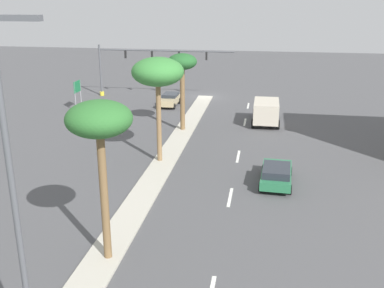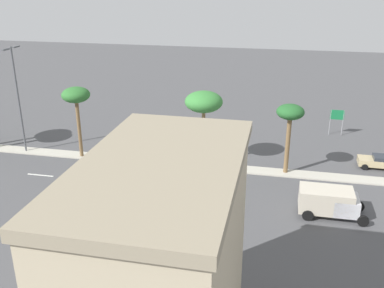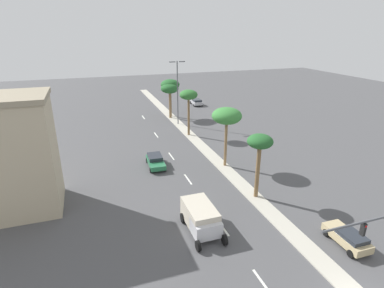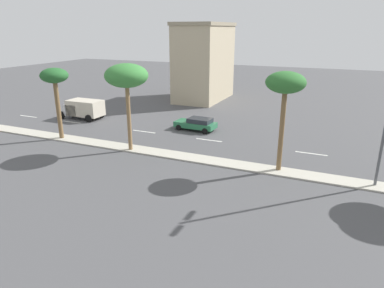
{
  "view_description": "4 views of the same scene",
  "coord_description": "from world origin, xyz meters",
  "px_view_note": "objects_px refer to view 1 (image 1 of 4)",
  "views": [
    {
      "loc": [
        -7.29,
        54.7,
        12.11
      ],
      "look_at": [
        -2.17,
        23.67,
        1.66
      ],
      "focal_mm": 42.18,
      "sensor_mm": 36.0,
      "label": 1
    },
    {
      "loc": [
        -40.32,
        15.84,
        18.47
      ],
      "look_at": [
        -2.47,
        23.91,
        3.4
      ],
      "focal_mm": 40.42,
      "sensor_mm": 36.0,
      "label": 2
    },
    {
      "loc": [
        -15.86,
        -10.72,
        17.15
      ],
      "look_at": [
        -3.61,
        25.11,
        2.96
      ],
      "focal_mm": 29.03,
      "sensor_mm": 36.0,
      "label": 3
    },
    {
      "loc": [
        25.82,
        40.68,
        10.73
      ],
      "look_at": [
        1.09,
        29.83,
        1.72
      ],
      "focal_mm": 32.49,
      "sensor_mm": 36.0,
      "label": 4
    }
  ],
  "objects_px": {
    "palm_tree_inboard": "(182,65)",
    "sedan_tan_front": "(170,99)",
    "palm_tree_front": "(99,124)",
    "box_truck": "(266,111)",
    "street_lamp_front": "(12,186)",
    "directional_road_sign": "(77,89)",
    "traffic_signal_gantry": "(137,63)",
    "palm_tree_near": "(158,73)",
    "sedan_green_right": "(276,174)"
  },
  "relations": [
    {
      "from": "palm_tree_near",
      "to": "sedan_tan_front",
      "type": "xyz_separation_m",
      "value": [
        3.04,
        -17.89,
        -6.03
      ]
    },
    {
      "from": "traffic_signal_gantry",
      "to": "palm_tree_inboard",
      "type": "height_order",
      "value": "palm_tree_inboard"
    },
    {
      "from": "palm_tree_inboard",
      "to": "palm_tree_near",
      "type": "bearing_deg",
      "value": 88.58
    },
    {
      "from": "traffic_signal_gantry",
      "to": "box_truck",
      "type": "height_order",
      "value": "traffic_signal_gantry"
    },
    {
      "from": "directional_road_sign",
      "to": "box_truck",
      "type": "height_order",
      "value": "directional_road_sign"
    },
    {
      "from": "palm_tree_inboard",
      "to": "directional_road_sign",
      "type": "bearing_deg",
      "value": -24.96
    },
    {
      "from": "palm_tree_front",
      "to": "street_lamp_front",
      "type": "xyz_separation_m",
      "value": [
        0.13,
        6.84,
        0.01
      ]
    },
    {
      "from": "street_lamp_front",
      "to": "box_truck",
      "type": "xyz_separation_m",
      "value": [
        -7.38,
        -32.33,
        -5.48
      ]
    },
    {
      "from": "palm_tree_inboard",
      "to": "street_lamp_front",
      "type": "height_order",
      "value": "street_lamp_front"
    },
    {
      "from": "palm_tree_near",
      "to": "box_truck",
      "type": "xyz_separation_m",
      "value": [
        -7.85,
        -12.09,
        -5.47
      ]
    },
    {
      "from": "palm_tree_inboard",
      "to": "palm_tree_near",
      "type": "distance_m",
      "value": 8.48
    },
    {
      "from": "traffic_signal_gantry",
      "to": "street_lamp_front",
      "type": "xyz_separation_m",
      "value": [
        -8.36,
        42.17,
        2.59
      ]
    },
    {
      "from": "palm_tree_front",
      "to": "sedan_tan_front",
      "type": "relative_size",
      "value": 1.88
    },
    {
      "from": "box_truck",
      "to": "palm_tree_near",
      "type": "bearing_deg",
      "value": 57.0
    },
    {
      "from": "palm_tree_inboard",
      "to": "box_truck",
      "type": "bearing_deg",
      "value": -154.49
    },
    {
      "from": "palm_tree_inboard",
      "to": "sedan_green_right",
      "type": "relative_size",
      "value": 1.52
    },
    {
      "from": "palm_tree_near",
      "to": "palm_tree_inboard",
      "type": "bearing_deg",
      "value": -91.42
    },
    {
      "from": "palm_tree_inboard",
      "to": "sedan_tan_front",
      "type": "xyz_separation_m",
      "value": [
        3.25,
        -9.44,
        -5.35
      ]
    },
    {
      "from": "directional_road_sign",
      "to": "sedan_green_right",
      "type": "height_order",
      "value": "directional_road_sign"
    },
    {
      "from": "palm_tree_inboard",
      "to": "palm_tree_front",
      "type": "height_order",
      "value": "palm_tree_front"
    },
    {
      "from": "sedan_green_right",
      "to": "palm_tree_near",
      "type": "bearing_deg",
      "value": -18.7
    },
    {
      "from": "directional_road_sign",
      "to": "street_lamp_front",
      "type": "height_order",
      "value": "street_lamp_front"
    },
    {
      "from": "street_lamp_front",
      "to": "palm_tree_inboard",
      "type": "bearing_deg",
      "value": -89.47
    },
    {
      "from": "sedan_green_right",
      "to": "box_truck",
      "type": "xyz_separation_m",
      "value": [
        0.83,
        -15.03,
        0.54
      ]
    },
    {
      "from": "traffic_signal_gantry",
      "to": "directional_road_sign",
      "type": "distance_m",
      "value": 9.06
    },
    {
      "from": "traffic_signal_gantry",
      "to": "sedan_tan_front",
      "type": "relative_size",
      "value": 4.11
    },
    {
      "from": "directional_road_sign",
      "to": "street_lamp_front",
      "type": "bearing_deg",
      "value": 110.6
    },
    {
      "from": "street_lamp_front",
      "to": "sedan_tan_front",
      "type": "xyz_separation_m",
      "value": [
        3.52,
        -38.13,
        -6.03
      ]
    },
    {
      "from": "directional_road_sign",
      "to": "street_lamp_front",
      "type": "distance_m",
      "value": 37.25
    },
    {
      "from": "palm_tree_front",
      "to": "palm_tree_inboard",
      "type": "bearing_deg",
      "value": -88.96
    },
    {
      "from": "sedan_tan_front",
      "to": "palm_tree_front",
      "type": "bearing_deg",
      "value": 96.65
    },
    {
      "from": "palm_tree_front",
      "to": "box_truck",
      "type": "xyz_separation_m",
      "value": [
        -7.25,
        -25.49,
        -5.47
      ]
    },
    {
      "from": "box_truck",
      "to": "traffic_signal_gantry",
      "type": "bearing_deg",
      "value": -32.01
    },
    {
      "from": "palm_tree_inboard",
      "to": "sedan_tan_front",
      "type": "relative_size",
      "value": 1.72
    },
    {
      "from": "street_lamp_front",
      "to": "box_truck",
      "type": "relative_size",
      "value": 2.13
    },
    {
      "from": "directional_road_sign",
      "to": "sedan_tan_front",
      "type": "relative_size",
      "value": 0.78
    },
    {
      "from": "traffic_signal_gantry",
      "to": "palm_tree_near",
      "type": "relative_size",
      "value": 2.16
    },
    {
      "from": "directional_road_sign",
      "to": "sedan_tan_front",
      "type": "xyz_separation_m",
      "value": [
        -9.5,
        -3.51,
        -1.58
      ]
    },
    {
      "from": "traffic_signal_gantry",
      "to": "sedan_tan_front",
      "type": "distance_m",
      "value": 7.18
    },
    {
      "from": "box_truck",
      "to": "palm_tree_front",
      "type": "bearing_deg",
      "value": 74.13
    },
    {
      "from": "palm_tree_front",
      "to": "box_truck",
      "type": "distance_m",
      "value": 27.06
    },
    {
      "from": "palm_tree_front",
      "to": "sedan_tan_front",
      "type": "distance_m",
      "value": 32.07
    },
    {
      "from": "palm_tree_inboard",
      "to": "box_truck",
      "type": "relative_size",
      "value": 1.29
    },
    {
      "from": "traffic_signal_gantry",
      "to": "palm_tree_inboard",
      "type": "relative_size",
      "value": 2.39
    },
    {
      "from": "sedan_green_right",
      "to": "box_truck",
      "type": "distance_m",
      "value": 15.06
    },
    {
      "from": "palm_tree_inboard",
      "to": "palm_tree_near",
      "type": "xyz_separation_m",
      "value": [
        0.21,
        8.45,
        0.68
      ]
    },
    {
      "from": "street_lamp_front",
      "to": "palm_tree_near",
      "type": "bearing_deg",
      "value": -88.66
    },
    {
      "from": "directional_road_sign",
      "to": "sedan_tan_front",
      "type": "height_order",
      "value": "directional_road_sign"
    },
    {
      "from": "sedan_green_right",
      "to": "box_truck",
      "type": "height_order",
      "value": "box_truck"
    },
    {
      "from": "street_lamp_front",
      "to": "sedan_tan_front",
      "type": "relative_size",
      "value": 2.83
    }
  ]
}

